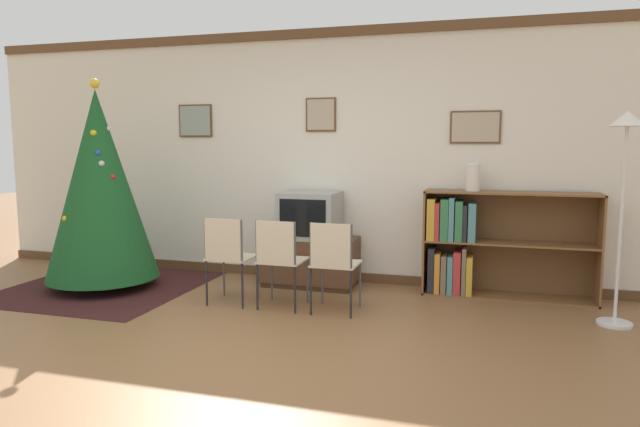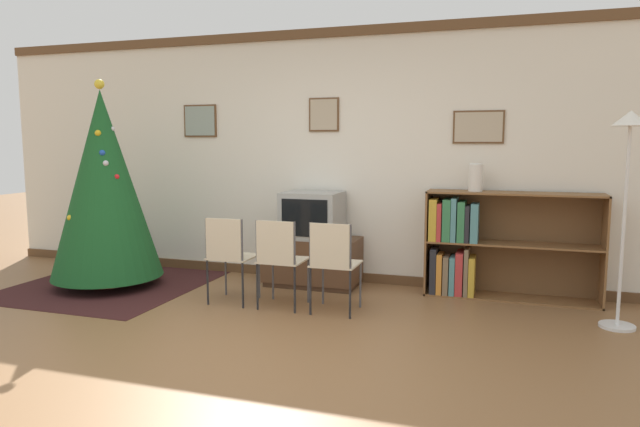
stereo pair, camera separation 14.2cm
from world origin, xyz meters
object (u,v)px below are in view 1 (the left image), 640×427
object	(u,v)px
bookshelf	(476,245)
vase	(473,177)
television	(310,215)
folding_chair_left	(228,255)
christmas_tree	(99,185)
folding_chair_center	(279,258)
standing_lamp	(625,162)
tv_console	(310,261)
folding_chair_right	(334,261)

from	to	relation	value
bookshelf	vase	xyz separation A→B (m)	(-0.05, 0.01, 0.67)
television	folding_chair_left	world-z (taller)	television
folding_chair_left	bookshelf	bearing A→B (deg)	24.80
christmas_tree	folding_chair_center	world-z (taller)	christmas_tree
christmas_tree	television	bearing A→B (deg)	19.30
vase	standing_lamp	bearing A→B (deg)	-28.82
tv_console	folding_chair_center	bearing A→B (deg)	-90.00
christmas_tree	folding_chair_right	world-z (taller)	christmas_tree
tv_console	folding_chair_right	size ratio (longest dim) A/B	1.19
tv_console	folding_chair_center	xyz separation A→B (m)	(-0.00, -0.92, 0.22)
christmas_tree	standing_lamp	distance (m)	4.87
vase	christmas_tree	bearing A→B (deg)	-167.45
christmas_tree	standing_lamp	size ratio (longest dim) A/B	1.22
television	folding_chair_left	xyz separation A→B (m)	(-0.51, -0.92, -0.28)
bookshelf	vase	world-z (taller)	vase
folding_chair_center	standing_lamp	size ratio (longest dim) A/B	0.47
tv_console	television	world-z (taller)	television
television	folding_chair_right	xyz separation A→B (m)	(0.51, -0.92, -0.28)
folding_chair_left	folding_chair_center	xyz separation A→B (m)	(0.51, 0.00, 0.00)
television	bookshelf	xyz separation A→B (m)	(1.69, 0.10, -0.25)
christmas_tree	bookshelf	xyz separation A→B (m)	(3.72, 0.81, -0.57)
television	bookshelf	world-z (taller)	bookshelf
folding_chair_center	christmas_tree	bearing A→B (deg)	174.25
folding_chair_left	standing_lamp	size ratio (longest dim) A/B	0.47
folding_chair_left	bookshelf	world-z (taller)	bookshelf
folding_chair_right	vase	xyz separation A→B (m)	(1.13, 1.02, 0.70)
tv_console	folding_chair_center	distance (m)	0.95
tv_console	standing_lamp	world-z (taller)	standing_lamp
folding_chair_right	standing_lamp	distance (m)	2.51
tv_console	television	distance (m)	0.49
bookshelf	tv_console	bearing A→B (deg)	-176.85
tv_console	folding_chair_right	xyz separation A→B (m)	(0.51, -0.92, 0.22)
folding_chair_left	tv_console	bearing A→B (deg)	61.18
christmas_tree	folding_chair_left	world-z (taller)	christmas_tree
christmas_tree	bookshelf	distance (m)	3.85
christmas_tree	tv_console	world-z (taller)	christmas_tree
vase	folding_chair_center	bearing A→B (deg)	-147.98
bookshelf	television	bearing A→B (deg)	-176.76
christmas_tree	television	size ratio (longest dim) A/B	3.59
bookshelf	vase	size ratio (longest dim) A/B	5.95
bookshelf	standing_lamp	size ratio (longest dim) A/B	0.93
christmas_tree	tv_console	bearing A→B (deg)	19.36
television	bookshelf	bearing A→B (deg)	3.24
christmas_tree	tv_console	xyz separation A→B (m)	(2.03, 0.71, -0.81)
television	folding_chair_center	world-z (taller)	television
tv_console	bookshelf	xyz separation A→B (m)	(1.69, 0.09, 0.25)
folding_chair_center	bookshelf	world-z (taller)	bookshelf
tv_console	standing_lamp	distance (m)	3.08
folding_chair_center	folding_chair_right	bearing A→B (deg)	0.00
folding_chair_right	standing_lamp	world-z (taller)	standing_lamp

